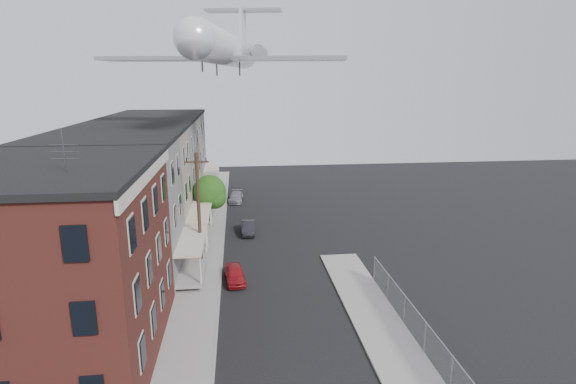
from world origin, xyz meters
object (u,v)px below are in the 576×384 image
at_px(street_tree, 211,193).
at_px(car_near, 235,274).
at_px(airplane, 227,49).
at_px(utility_pole, 199,209).
at_px(car_far, 236,197).
at_px(car_mid, 248,228).

relative_size(street_tree, car_near, 1.54).
relative_size(car_near, airplane, 0.14).
bearing_deg(car_near, utility_pole, 124.80).
xyz_separation_m(utility_pole, car_near, (2.59, -2.97, -4.10)).
distance_m(utility_pole, street_tree, 10.00).
bearing_deg(utility_pole, car_far, 82.07).
bearing_deg(airplane, car_mid, -56.93).
bearing_deg(street_tree, airplane, -3.89).
xyz_separation_m(utility_pole, car_far, (2.69, 19.30, -4.12)).
height_order(car_mid, airplane, airplane).
distance_m(utility_pole, car_mid, 9.36).
bearing_deg(street_tree, car_mid, -34.80).
relative_size(utility_pole, car_far, 2.34).
distance_m(car_near, airplane, 20.71).
bearing_deg(utility_pole, airplane, 76.69).
xyz_separation_m(street_tree, car_far, (2.36, 9.38, -2.89)).
relative_size(utility_pole, car_near, 2.66).
distance_m(car_near, car_mid, 10.55).
height_order(car_far, airplane, airplane).
bearing_deg(street_tree, utility_pole, -91.89).
bearing_deg(car_near, car_mid, 77.11).
xyz_separation_m(car_near, car_mid, (1.21, 10.48, 0.00)).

